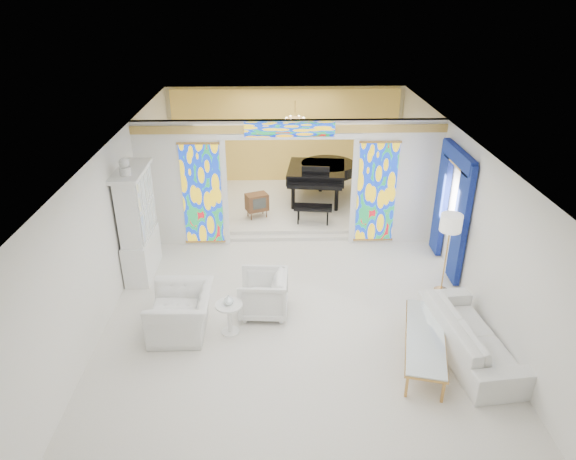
{
  "coord_description": "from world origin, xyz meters",
  "views": [
    {
      "loc": [
        -0.33,
        -9.2,
        5.75
      ],
      "look_at": [
        -0.08,
        0.2,
        1.18
      ],
      "focal_mm": 32.0,
      "sensor_mm": 36.0,
      "label": 1
    }
  ],
  "objects_px": {
    "sofa": "(471,335)",
    "tv_console": "(257,202)",
    "coffee_table": "(425,337)",
    "armchair_left": "(181,312)",
    "grand_piano": "(322,172)",
    "armchair_right": "(263,294)",
    "china_cabinet": "(138,224)"
  },
  "relations": [
    {
      "from": "sofa",
      "to": "tv_console",
      "type": "xyz_separation_m",
      "value": [
        -3.76,
        5.34,
        0.23
      ]
    },
    {
      "from": "coffee_table",
      "to": "tv_console",
      "type": "distance_m",
      "value": 6.21
    },
    {
      "from": "armchair_left",
      "to": "tv_console",
      "type": "relative_size",
      "value": 1.93
    },
    {
      "from": "grand_piano",
      "to": "tv_console",
      "type": "xyz_separation_m",
      "value": [
        -1.78,
        -1.25,
        -0.38
      ]
    },
    {
      "from": "armchair_right",
      "to": "sofa",
      "type": "relative_size",
      "value": 0.37
    },
    {
      "from": "tv_console",
      "to": "armchair_right",
      "type": "bearing_deg",
      "value": -109.52
    },
    {
      "from": "coffee_table",
      "to": "tv_console",
      "type": "xyz_separation_m",
      "value": [
        -2.94,
        5.47,
        0.16
      ]
    },
    {
      "from": "armchair_right",
      "to": "tv_console",
      "type": "xyz_separation_m",
      "value": [
        -0.23,
        4.07,
        0.18
      ]
    },
    {
      "from": "armchair_left",
      "to": "coffee_table",
      "type": "xyz_separation_m",
      "value": [
        4.17,
        -0.86,
        0.02
      ]
    },
    {
      "from": "grand_piano",
      "to": "tv_console",
      "type": "bearing_deg",
      "value": -137.94
    },
    {
      "from": "sofa",
      "to": "coffee_table",
      "type": "relative_size",
      "value": 1.13
    },
    {
      "from": "china_cabinet",
      "to": "grand_piano",
      "type": "relative_size",
      "value": 0.91
    },
    {
      "from": "armchair_left",
      "to": "sofa",
      "type": "bearing_deg",
      "value": 81.34
    },
    {
      "from": "china_cabinet",
      "to": "coffee_table",
      "type": "distance_m",
      "value": 6.17
    },
    {
      "from": "grand_piano",
      "to": "tv_console",
      "type": "distance_m",
      "value": 2.21
    },
    {
      "from": "armchair_right",
      "to": "coffee_table",
      "type": "bearing_deg",
      "value": 66.3
    },
    {
      "from": "coffee_table",
      "to": "armchair_right",
      "type": "bearing_deg",
      "value": 152.72
    },
    {
      "from": "coffee_table",
      "to": "grand_piano",
      "type": "bearing_deg",
      "value": 99.85
    },
    {
      "from": "china_cabinet",
      "to": "tv_console",
      "type": "bearing_deg",
      "value": 45.9
    },
    {
      "from": "grand_piano",
      "to": "tv_console",
      "type": "height_order",
      "value": "grand_piano"
    },
    {
      "from": "china_cabinet",
      "to": "grand_piano",
      "type": "height_order",
      "value": "china_cabinet"
    },
    {
      "from": "china_cabinet",
      "to": "tv_console",
      "type": "height_order",
      "value": "china_cabinet"
    },
    {
      "from": "china_cabinet",
      "to": "armchair_left",
      "type": "relative_size",
      "value": 2.18
    },
    {
      "from": "sofa",
      "to": "grand_piano",
      "type": "xyz_separation_m",
      "value": [
        -1.99,
        6.59,
        0.61
      ]
    },
    {
      "from": "armchair_right",
      "to": "tv_console",
      "type": "distance_m",
      "value": 4.08
    },
    {
      "from": "armchair_left",
      "to": "grand_piano",
      "type": "height_order",
      "value": "grand_piano"
    },
    {
      "from": "armchair_left",
      "to": "coffee_table",
      "type": "bearing_deg",
      "value": 78.07
    },
    {
      "from": "armchair_right",
      "to": "tv_console",
      "type": "bearing_deg",
      "value": -173.24
    },
    {
      "from": "china_cabinet",
      "to": "sofa",
      "type": "relative_size",
      "value": 1.1
    },
    {
      "from": "sofa",
      "to": "china_cabinet",
      "type": "bearing_deg",
      "value": 58.68
    },
    {
      "from": "sofa",
      "to": "armchair_right",
      "type": "bearing_deg",
      "value": 63.75
    },
    {
      "from": "armchair_left",
      "to": "sofa",
      "type": "xyz_separation_m",
      "value": [
        4.99,
        -0.73,
        -0.04
      ]
    }
  ]
}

